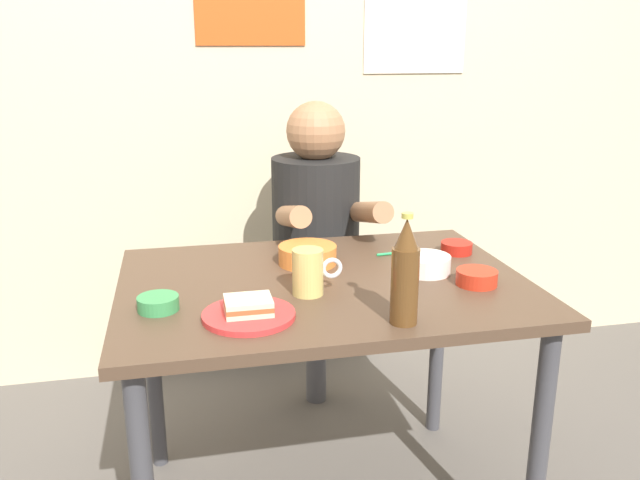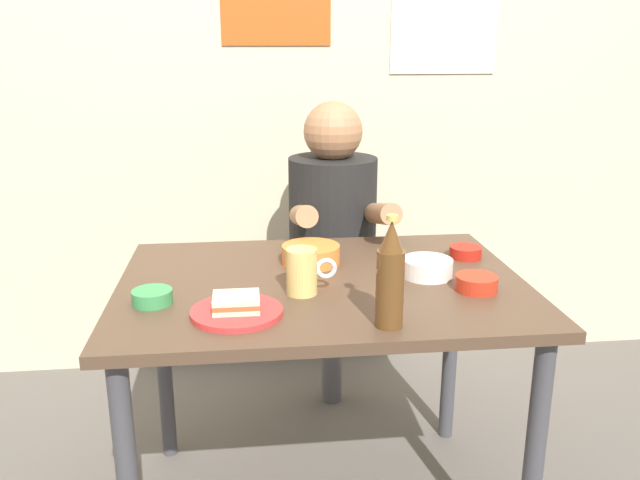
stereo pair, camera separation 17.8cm
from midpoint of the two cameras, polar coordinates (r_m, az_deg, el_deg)
name	(u,v)px [view 1 (the left image)]	position (r m, az deg, el deg)	size (l,w,h in m)	color
wall_back	(267,59)	(2.71, -6.65, 15.42)	(4.40, 0.09, 2.60)	beige
dining_table	(324,312)	(1.81, -2.49, -6.36)	(1.10, 0.80, 0.74)	#4C3828
stool	(316,318)	(2.52, -2.39, -6.90)	(0.34, 0.34, 0.45)	#4C4C51
person_seated	(316,214)	(2.37, -2.47, 2.26)	(0.33, 0.56, 0.72)	black
plate_orange	(249,315)	(1.56, -9.56, -6.58)	(0.22, 0.22, 0.01)	red
sandwich	(248,305)	(1.55, -9.60, -5.73)	(0.11, 0.09, 0.04)	beige
beer_mug	(309,272)	(1.66, -4.06, -2.85)	(0.13, 0.08, 0.12)	#D1BC66
beer_bottle	(405,274)	(1.47, 4.04, -3.07)	(0.06, 0.06, 0.26)	#593819
soup_bowl_orange	(308,254)	(1.90, -3.79, -1.26)	(0.17, 0.17, 0.05)	orange
sauce_bowl_chili	(477,277)	(1.77, 10.78, -3.23)	(0.11, 0.11, 0.04)	red
sambal_bowl_red	(457,247)	(2.03, 9.43, -0.65)	(0.10, 0.10, 0.03)	#B21E14
rice_bowl_white	(426,264)	(1.83, 6.53, -2.11)	(0.14, 0.14, 0.05)	silver
dip_bowl_green	(158,303)	(1.65, -17.05, -5.32)	(0.10, 0.10, 0.03)	#388C4C
spoon	(403,252)	(2.01, 4.80, -1.09)	(0.13, 0.03, 0.01)	#26A559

